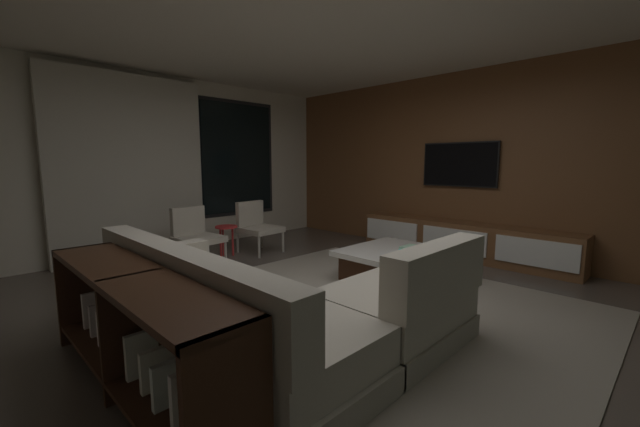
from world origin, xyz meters
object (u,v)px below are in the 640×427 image
accent_chair_by_curtain (195,233)px  sectional_couch (272,311)px  book_stack_on_coffee_table (411,248)px  accent_chair_near_window (256,224)px  side_stool (226,232)px  coffee_table (399,265)px  media_console (463,241)px  console_table_behind_couch (135,327)px  mounted_tv (459,164)px

accent_chair_by_curtain → sectional_couch: bearing=-105.4°
sectional_couch → accent_chair_by_curtain: bearing=74.6°
book_stack_on_coffee_table → accent_chair_near_window: accent_chair_near_window is taller
sectional_couch → side_stool: size_ratio=5.43×
coffee_table → accent_chair_near_window: size_ratio=1.49×
media_console → coffee_table: bearing=177.2°
side_stool → accent_chair_by_curtain: bearing=-171.9°
book_stack_on_coffee_table → media_console: (1.47, 0.02, -0.13)m
accent_chair_near_window → console_table_behind_couch: 3.63m
coffee_table → side_stool: (-0.81, 2.43, 0.19)m
book_stack_on_coffee_table → side_stool: size_ratio=0.55×
sectional_couch → media_console: bearing=2.5°
side_stool → console_table_behind_couch: size_ratio=0.22×
coffee_table → book_stack_on_coffee_table: book_stack_on_coffee_table is taller
media_console → mounted_tv: size_ratio=2.75×
side_stool → coffee_table: bearing=-71.5°
accent_chair_near_window → side_stool: (-0.50, 0.06, -0.06)m
book_stack_on_coffee_table → side_stool: 2.69m
coffee_table → console_table_behind_couch: bearing=-178.0°
book_stack_on_coffee_table → accent_chair_by_curtain: size_ratio=0.32×
side_stool → book_stack_on_coffee_table: bearing=-70.3°
accent_chair_by_curtain → mounted_tv: mounted_tv is taller
book_stack_on_coffee_table → accent_chair_near_window: size_ratio=0.32×
sectional_couch → accent_chair_by_curtain: size_ratio=3.21×
side_stool → console_table_behind_couch: bearing=-130.3°
accent_chair_near_window → mounted_tv: (2.05, -2.25, 0.92)m
side_stool → console_table_behind_couch: 3.33m
media_console → sectional_couch: bearing=-177.5°
sectional_couch → mounted_tv: (3.79, 0.35, 1.06)m
coffee_table → accent_chair_by_curtain: accent_chair_by_curtain is taller
accent_chair_by_curtain → mounted_tv: (3.08, -2.24, 0.92)m
media_console → console_table_behind_couch: (-4.52, -0.03, 0.16)m
accent_chair_by_curtain → side_stool: size_ratio=1.70×
mounted_tv → console_table_behind_couch: (-4.70, -0.22, -0.93)m
sectional_couch → mounted_tv: mounted_tv is taller
book_stack_on_coffee_table → side_stool: bearing=109.7°
accent_chair_near_window → side_stool: 0.51m
accent_chair_by_curtain → accent_chair_near_window: bearing=1.0°
book_stack_on_coffee_table → mounted_tv: mounted_tv is taller
sectional_couch → side_stool: sectional_couch is taller
accent_chair_near_window → mounted_tv: 3.18m
media_console → side_stool: bearing=133.4°
accent_chair_near_window → book_stack_on_coffee_table: bearing=-80.7°
accent_chair_by_curtain → console_table_behind_couch: (-1.63, -2.46, -0.02)m
side_stool → media_console: media_console is taller
sectional_couch → console_table_behind_couch: (-0.91, 0.13, 0.13)m
side_stool → console_table_behind_couch: console_table_behind_couch is taller
coffee_table → side_stool: bearing=108.5°
book_stack_on_coffee_table → console_table_behind_couch: (-3.06, -0.01, 0.03)m
accent_chair_by_curtain → side_stool: (0.52, 0.07, -0.06)m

